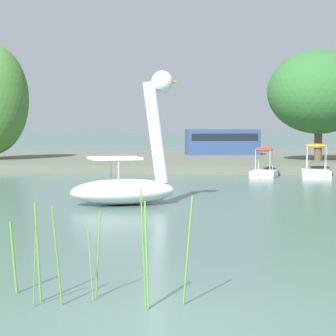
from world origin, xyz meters
name	(u,v)px	position (x,y,z in m)	size (l,w,h in m)	color
ground_plane	(167,330)	(0.00, 0.00, 0.00)	(569.63, 569.63, 0.00)	#47665B
shore_bank_far	(198,160)	(0.00, 35.94, 0.22)	(141.57, 21.10, 0.44)	#5B6051
swan_boat	(129,176)	(-1.84, 12.59, 0.84)	(3.54, 2.55, 4.04)	white
pedal_boat_red	(264,168)	(3.20, 23.89, 0.42)	(1.48, 1.96, 1.39)	white
pedal_boat_orange	(316,168)	(5.59, 23.87, 0.43)	(1.52, 2.20, 1.57)	white
tree_broadleaf_left	(319,92)	(6.81, 30.73, 4.28)	(7.71, 7.59, 6.18)	brown
parked_van	(222,141)	(1.65, 38.56, 1.38)	(5.15, 2.59, 1.73)	navy
reed_clump_foreground	(86,255)	(-1.14, 1.13, 0.64)	(2.58, 0.92, 1.55)	#568E38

